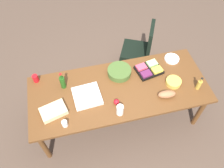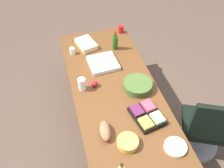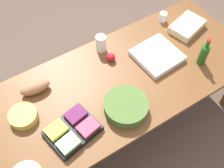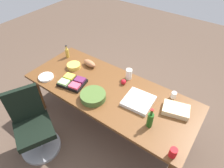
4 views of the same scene
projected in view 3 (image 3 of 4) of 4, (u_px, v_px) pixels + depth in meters
name	position (u px, v px, depth m)	size (l,w,h in m)	color
ground_plane	(115.00, 125.00, 2.92)	(10.00, 10.00, 0.00)	brown
conference_table	(115.00, 87.00, 2.35)	(2.47, 1.00, 0.77)	brown
wine_bottle	(204.00, 54.00, 2.33)	(0.07, 0.07, 0.28)	#1D4F15
salad_bowl	(126.00, 107.00, 2.11)	(0.34, 0.34, 0.09)	#445F29
bread_loaf	(35.00, 87.00, 2.20)	(0.24, 0.11, 0.10)	#9E6340
apple_red	(111.00, 57.00, 2.40)	(0.08, 0.08, 0.08)	red
fruit_platter	(72.00, 130.00, 2.01)	(0.41, 0.34, 0.07)	black
pizza_box	(157.00, 56.00, 2.43)	(0.36, 0.36, 0.05)	silver
chip_bowl	(23.00, 116.00, 2.08)	(0.21, 0.21, 0.06)	gold
mayo_jar	(101.00, 43.00, 2.44)	(0.09, 0.09, 0.16)	white
paper_cup	(163.00, 17.00, 2.68)	(0.07, 0.07, 0.09)	white
sheet_cake	(187.00, 26.00, 2.62)	(0.32, 0.22, 0.07)	beige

